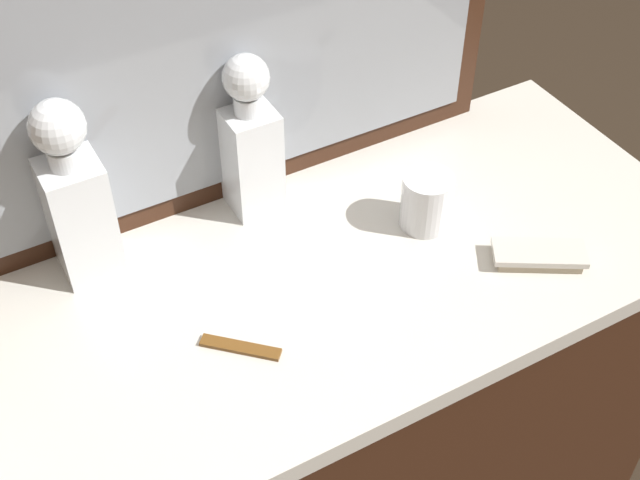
# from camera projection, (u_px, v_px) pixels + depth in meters

# --- Properties ---
(dresser) EXTENTS (1.26, 0.54, 0.88)m
(dresser) POSITION_uv_depth(u_px,v_px,m) (320.00, 441.00, 1.62)
(dresser) COLOR #381E11
(dresser) RESTS_ON ground_plane
(crystal_decanter_center) EXTENTS (0.08, 0.08, 0.28)m
(crystal_decanter_center) POSITION_uv_depth(u_px,v_px,m) (251.00, 149.00, 1.37)
(crystal_decanter_center) COLOR white
(crystal_decanter_center) RESTS_ON dresser
(crystal_decanter_left) EXTENTS (0.09, 0.09, 0.30)m
(crystal_decanter_left) POSITION_uv_depth(u_px,v_px,m) (78.00, 206.00, 1.26)
(crystal_decanter_left) COLOR white
(crystal_decanter_left) RESTS_ON dresser
(crystal_tumbler_rear) EXTENTS (0.08, 0.08, 0.09)m
(crystal_tumbler_rear) POSITION_uv_depth(u_px,v_px,m) (426.00, 203.00, 1.38)
(crystal_tumbler_rear) COLOR white
(crystal_tumbler_rear) RESTS_ON dresser
(silver_brush_center) EXTENTS (0.15, 0.12, 0.02)m
(silver_brush_center) POSITION_uv_depth(u_px,v_px,m) (539.00, 256.00, 1.34)
(silver_brush_center) COLOR #B7A88C
(silver_brush_center) RESTS_ON dresser
(tortoiseshell_comb) EXTENTS (0.10, 0.09, 0.01)m
(tortoiseshell_comb) POSITION_uv_depth(u_px,v_px,m) (240.00, 347.00, 1.22)
(tortoiseshell_comb) COLOR brown
(tortoiseshell_comb) RESTS_ON dresser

